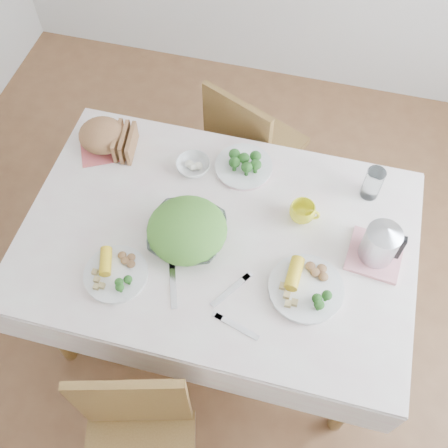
% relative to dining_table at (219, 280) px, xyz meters
% --- Properties ---
extents(floor, '(3.60, 3.60, 0.00)m').
position_rel_dining_table_xyz_m(floor, '(0.00, 0.00, -0.38)').
color(floor, brown).
rests_on(floor, ground).
extents(dining_table, '(1.40, 0.90, 0.75)m').
position_rel_dining_table_xyz_m(dining_table, '(0.00, 0.00, 0.00)').
color(dining_table, brown).
rests_on(dining_table, floor).
extents(tablecloth, '(1.50, 1.00, 0.01)m').
position_rel_dining_table_xyz_m(tablecloth, '(0.00, 0.00, 0.38)').
color(tablecloth, white).
rests_on(tablecloth, dining_table).
extents(chair_far, '(0.52, 0.52, 0.87)m').
position_rel_dining_table_xyz_m(chair_far, '(0.00, 0.77, 0.09)').
color(chair_far, brown).
rests_on(chair_far, floor).
extents(salad_bowl, '(0.29, 0.29, 0.07)m').
position_rel_dining_table_xyz_m(salad_bowl, '(-0.11, -0.04, 0.42)').
color(salad_bowl, white).
rests_on(salad_bowl, tablecloth).
extents(dinner_plate_left, '(0.24, 0.24, 0.02)m').
position_rel_dining_table_xyz_m(dinner_plate_left, '(-0.31, -0.26, 0.40)').
color(dinner_plate_left, white).
rests_on(dinner_plate_left, tablecloth).
extents(dinner_plate_right, '(0.36, 0.36, 0.02)m').
position_rel_dining_table_xyz_m(dinner_plate_right, '(0.36, -0.14, 0.40)').
color(dinner_plate_right, white).
rests_on(dinner_plate_right, tablecloth).
extents(broccoli_plate, '(0.25, 0.25, 0.02)m').
position_rel_dining_table_xyz_m(broccoli_plate, '(0.02, 0.34, 0.40)').
color(broccoli_plate, beige).
rests_on(broccoli_plate, tablecloth).
extents(napkin, '(0.28, 0.28, 0.00)m').
position_rel_dining_table_xyz_m(napkin, '(-0.58, 0.31, 0.39)').
color(napkin, '#D85A5A').
rests_on(napkin, tablecloth).
extents(bread_loaf, '(0.24, 0.23, 0.12)m').
position_rel_dining_table_xyz_m(bread_loaf, '(-0.58, 0.31, 0.45)').
color(bread_loaf, brown).
rests_on(bread_loaf, napkin).
extents(fruit_bowl, '(0.15, 0.15, 0.04)m').
position_rel_dining_table_xyz_m(fruit_bowl, '(-0.18, 0.28, 0.41)').
color(fruit_bowl, white).
rests_on(fruit_bowl, tablecloth).
extents(yellow_mug, '(0.10, 0.10, 0.08)m').
position_rel_dining_table_xyz_m(yellow_mug, '(0.30, 0.16, 0.43)').
color(yellow_mug, '#FDF428').
rests_on(yellow_mug, tablecloth).
extents(glass_tumbler, '(0.08, 0.08, 0.14)m').
position_rel_dining_table_xyz_m(glass_tumbler, '(0.54, 0.34, 0.45)').
color(glass_tumbler, white).
rests_on(glass_tumbler, tablecloth).
extents(pink_tray, '(0.21, 0.21, 0.02)m').
position_rel_dining_table_xyz_m(pink_tray, '(0.59, 0.06, 0.40)').
color(pink_tray, pink).
rests_on(pink_tray, tablecloth).
extents(electric_kettle, '(0.16, 0.16, 0.18)m').
position_rel_dining_table_xyz_m(electric_kettle, '(0.59, 0.06, 0.51)').
color(electric_kettle, '#B2B5BA').
rests_on(electric_kettle, pink_tray).
extents(fork_left, '(0.08, 0.18, 0.00)m').
position_rel_dining_table_xyz_m(fork_left, '(-0.10, -0.24, 0.39)').
color(fork_left, silver).
rests_on(fork_left, tablecloth).
extents(fork_right, '(0.12, 0.16, 0.00)m').
position_rel_dining_table_xyz_m(fork_right, '(0.10, -0.21, 0.39)').
color(fork_right, silver).
rests_on(fork_right, tablecloth).
extents(knife, '(0.17, 0.07, 0.00)m').
position_rel_dining_table_xyz_m(knife, '(0.16, -0.34, 0.39)').
color(knife, silver).
rests_on(knife, tablecloth).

